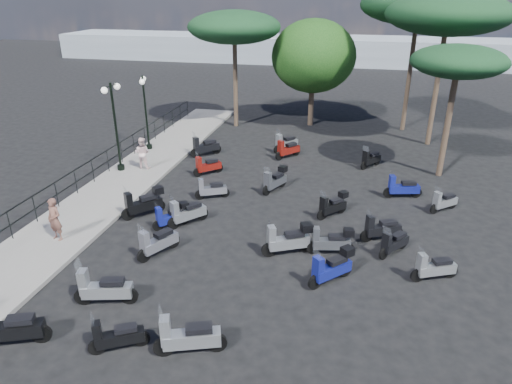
% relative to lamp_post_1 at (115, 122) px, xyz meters
% --- Properties ---
extents(ground, '(120.00, 120.00, 0.00)m').
position_rel_lamp_post_1_xyz_m(ground, '(7.33, -5.19, -2.62)').
color(ground, black).
rests_on(ground, ground).
extents(sidewalk, '(3.00, 30.00, 0.15)m').
position_rel_lamp_post_1_xyz_m(sidewalk, '(0.83, -2.19, -2.54)').
color(sidewalk, slate).
rests_on(sidewalk, ground).
extents(railing, '(0.04, 26.04, 1.10)m').
position_rel_lamp_post_1_xyz_m(railing, '(-0.47, -2.39, -1.72)').
color(railing, black).
rests_on(railing, sidewalk).
extents(lamp_post_1, '(0.41, 1.27, 4.32)m').
position_rel_lamp_post_1_xyz_m(lamp_post_1, '(0.00, 0.00, 0.00)').
color(lamp_post_1, black).
rests_on(lamp_post_1, sidewalk).
extents(lamp_post_2, '(0.63, 1.14, 4.08)m').
position_rel_lamp_post_1_xyz_m(lamp_post_2, '(-0.06, 3.39, -0.14)').
color(lamp_post_2, black).
rests_on(lamp_post_2, sidewalk).
extents(woman, '(0.66, 0.52, 1.60)m').
position_rel_lamp_post_1_xyz_m(woman, '(1.15, -6.83, -1.67)').
color(woman, brown).
rests_on(woman, sidewalk).
extents(pedestrian_far, '(0.78, 0.61, 1.60)m').
position_rel_lamp_post_1_xyz_m(pedestrian_far, '(1.00, 0.48, -1.67)').
color(pedestrian_far, beige).
rests_on(pedestrian_far, sidewalk).
extents(scooter_0, '(1.78, 0.91, 1.48)m').
position_rel_lamp_post_1_xyz_m(scooter_0, '(3.19, -11.71, -2.10)').
color(scooter_0, black).
rests_on(scooter_0, ground).
extents(scooter_1, '(1.82, 0.75, 1.47)m').
position_rel_lamp_post_1_xyz_m(scooter_1, '(4.63, -9.64, -2.10)').
color(scooter_1, black).
rests_on(scooter_1, ground).
extents(scooter_2, '(1.21, 1.45, 1.42)m').
position_rel_lamp_post_1_xyz_m(scooter_2, '(5.21, -4.47, -2.12)').
color(scooter_2, black).
rests_on(scooter_2, ground).
extents(scooter_3, '(1.37, 1.48, 1.47)m').
position_rel_lamp_post_1_xyz_m(scooter_3, '(3.25, -4.14, -2.06)').
color(scooter_3, black).
rests_on(scooter_3, ground).
extents(scooter_4, '(1.20, 1.20, 1.27)m').
position_rel_lamp_post_1_xyz_m(scooter_4, '(4.31, 0.71, -2.17)').
color(scooter_4, black).
rests_on(scooter_4, ground).
extents(scooter_5, '(1.38, 1.36, 1.46)m').
position_rel_lamp_post_1_xyz_m(scooter_5, '(3.31, 3.30, -2.11)').
color(scooter_5, black).
rests_on(scooter_5, ground).
extents(scooter_6, '(1.79, 0.87, 1.48)m').
position_rel_lamp_post_1_xyz_m(scooter_6, '(7.72, -10.97, -2.10)').
color(scooter_6, black).
rests_on(scooter_6, ground).
extents(scooter_7, '(1.39, 0.87, 1.22)m').
position_rel_lamp_post_1_xyz_m(scooter_7, '(5.93, -11.26, -2.19)').
color(scooter_7, black).
rests_on(scooter_7, ground).
extents(scooter_8, '(1.00, 1.62, 1.42)m').
position_rel_lamp_post_1_xyz_m(scooter_8, '(5.03, -6.80, -2.12)').
color(scooter_8, black).
rests_on(scooter_8, ground).
extents(scooter_9, '(1.18, 1.18, 1.21)m').
position_rel_lamp_post_1_xyz_m(scooter_9, '(4.71, -4.79, -2.16)').
color(scooter_9, black).
rests_on(scooter_9, ground).
extents(scooter_10, '(1.42, 0.83, 1.22)m').
position_rel_lamp_post_1_xyz_m(scooter_10, '(5.38, -1.94, -2.19)').
color(scooter_10, black).
rests_on(scooter_10, ground).
extents(scooter_11, '(1.21, 1.41, 1.40)m').
position_rel_lamp_post_1_xyz_m(scooter_11, '(7.50, 5.01, -2.13)').
color(scooter_11, black).
rests_on(scooter_11, ground).
extents(scooter_14, '(1.71, 1.03, 1.47)m').
position_rel_lamp_post_1_xyz_m(scooter_14, '(9.39, -5.73, -2.06)').
color(scooter_14, black).
rests_on(scooter_14, ground).
extents(scooter_15, '(1.63, 0.63, 1.31)m').
position_rel_lamp_post_1_xyz_m(scooter_15, '(10.83, -5.39, -2.12)').
color(scooter_15, black).
rests_on(scooter_15, ground).
extents(scooter_16, '(0.92, 1.59, 1.35)m').
position_rel_lamp_post_1_xyz_m(scooter_16, '(7.93, -0.50, -2.11)').
color(scooter_16, black).
rests_on(scooter_16, ground).
extents(scooter_17, '(1.17, 1.39, 1.36)m').
position_rel_lamp_post_1_xyz_m(scooter_17, '(7.77, 3.99, -2.14)').
color(scooter_17, black).
rests_on(scooter_17, ground).
extents(scooter_20, '(1.33, 1.38, 1.39)m').
position_rel_lamp_post_1_xyz_m(scooter_20, '(10.98, -7.07, -2.09)').
color(scooter_20, black).
rests_on(scooter_20, ground).
extents(scooter_21, '(1.03, 1.29, 1.23)m').
position_rel_lamp_post_1_xyz_m(scooter_21, '(12.94, -4.91, -2.19)').
color(scooter_21, black).
rests_on(scooter_21, ground).
extents(scooter_22, '(1.16, 1.26, 1.25)m').
position_rel_lamp_post_1_xyz_m(scooter_22, '(10.67, -2.47, -2.15)').
color(scooter_22, black).
rests_on(scooter_22, ground).
extents(scooter_23, '(1.66, 0.68, 1.34)m').
position_rel_lamp_post_1_xyz_m(scooter_23, '(13.51, 0.01, -2.15)').
color(scooter_23, black).
rests_on(scooter_23, ground).
extents(scooter_26, '(1.49, 0.82, 1.27)m').
position_rel_lamp_post_1_xyz_m(scooter_26, '(14.10, -6.23, -2.18)').
color(scooter_26, black).
rests_on(scooter_26, ground).
extents(scooter_27, '(1.54, 0.89, 1.32)m').
position_rel_lamp_post_1_xyz_m(scooter_27, '(12.53, -4.02, -2.16)').
color(scooter_27, black).
rests_on(scooter_27, ground).
extents(scooter_28, '(1.19, 1.06, 1.20)m').
position_rel_lamp_post_1_xyz_m(scooter_28, '(15.11, -0.97, -2.20)').
color(scooter_28, black).
rests_on(scooter_28, ground).
extents(scooter_29, '(1.01, 1.36, 1.27)m').
position_rel_lamp_post_1_xyz_m(scooter_29, '(12.16, 3.54, -2.18)').
color(scooter_29, black).
rests_on(scooter_29, ground).
extents(broadleaf_tree, '(5.40, 5.40, 6.79)m').
position_rel_lamp_post_1_xyz_m(broadleaf_tree, '(8.19, 10.88, 1.87)').
color(broadleaf_tree, '#38281E').
rests_on(broadleaf_tree, ground).
extents(pine_0, '(6.58, 6.58, 8.38)m').
position_rel_lamp_post_1_xyz_m(pine_0, '(15.49, 8.28, 4.59)').
color(pine_0, '#38281E').
rests_on(pine_0, ground).
extents(pine_1, '(6.81, 6.81, 8.78)m').
position_rel_lamp_post_1_xyz_m(pine_1, '(14.21, 11.09, 4.95)').
color(pine_1, '#38281E').
rests_on(pine_1, ground).
extents(pine_2, '(5.79, 5.79, 7.28)m').
position_rel_lamp_post_1_xyz_m(pine_2, '(3.37, 9.50, 3.63)').
color(pine_2, '#38281E').
rests_on(pine_2, ground).
extents(pine_3, '(4.24, 4.24, 6.22)m').
position_rel_lamp_post_1_xyz_m(pine_3, '(15.48, 3.20, 2.82)').
color(pine_3, '#38281E').
rests_on(pine_3, ground).
extents(distant_hills, '(70.00, 8.00, 3.00)m').
position_rel_lamp_post_1_xyz_m(distant_hills, '(7.33, 39.81, -1.12)').
color(distant_hills, gray).
rests_on(distant_hills, ground).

